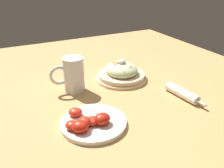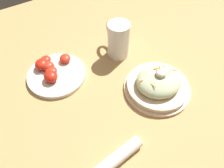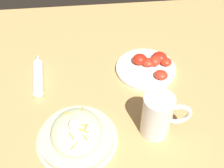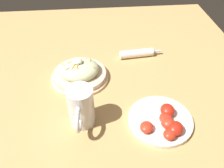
% 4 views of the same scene
% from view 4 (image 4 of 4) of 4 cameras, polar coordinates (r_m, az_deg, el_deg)
% --- Properties ---
extents(ground_plane, '(1.43, 1.43, 0.00)m').
position_cam_4_polar(ground_plane, '(0.87, -7.49, -1.46)').
color(ground_plane, tan).
extents(salad_plate, '(0.22, 0.22, 0.09)m').
position_cam_4_polar(salad_plate, '(0.90, -7.96, 2.83)').
color(salad_plate, beige).
rests_on(salad_plate, ground_plane).
extents(beer_mug, '(0.08, 0.13, 0.14)m').
position_cam_4_polar(beer_mug, '(0.72, -7.54, -6.05)').
color(beer_mug, white).
rests_on(beer_mug, ground_plane).
extents(napkin_roll, '(0.18, 0.05, 0.03)m').
position_cam_4_polar(napkin_roll, '(1.03, 6.12, 7.46)').
color(napkin_roll, white).
rests_on(napkin_roll, ground_plane).
extents(tomato_plate, '(0.21, 0.21, 0.05)m').
position_cam_4_polar(tomato_plate, '(0.76, 12.21, -8.79)').
color(tomato_plate, white).
rests_on(tomato_plate, ground_plane).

